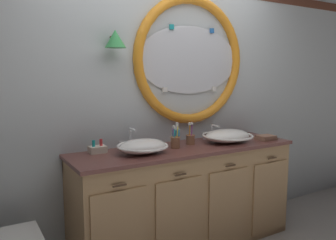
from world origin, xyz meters
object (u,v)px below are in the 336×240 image
at_px(toothbrush_holder_right, 190,139).
at_px(toiletry_basket, 98,149).
at_px(sink_basin_right, 227,136).
at_px(folded_hand_towel, 266,138).
at_px(sink_basin_left, 142,146).
at_px(soap_dispenser, 176,137).
at_px(toothbrush_holder_left, 175,141).

height_order(toothbrush_holder_right, toiletry_basket, toothbrush_holder_right).
height_order(sink_basin_right, toiletry_basket, sink_basin_right).
bearing_deg(toothbrush_holder_right, folded_hand_towel, -14.71).
bearing_deg(toothbrush_holder_right, sink_basin_right, -14.55).
bearing_deg(folded_hand_towel, sink_basin_left, 175.33).
xyz_separation_m(sink_basin_right, folded_hand_towel, (0.39, -0.10, -0.04)).
height_order(toothbrush_holder_right, folded_hand_towel, toothbrush_holder_right).
bearing_deg(soap_dispenser, toothbrush_holder_right, -20.30).
distance_m(sink_basin_left, folded_hand_towel, 1.26).
distance_m(sink_basin_left, toothbrush_holder_left, 0.33).
bearing_deg(toothbrush_holder_left, toiletry_basket, 165.41).
height_order(sink_basin_left, folded_hand_towel, sink_basin_left).
bearing_deg(folded_hand_towel, toothbrush_holder_right, 165.29).
height_order(soap_dispenser, folded_hand_towel, soap_dispenser).
bearing_deg(sink_basin_left, folded_hand_towel, -4.67).
height_order(folded_hand_towel, toiletry_basket, toiletry_basket).
distance_m(sink_basin_right, toiletry_basket, 1.19).
bearing_deg(sink_basin_right, toiletry_basket, 170.20).
bearing_deg(soap_dispenser, toothbrush_holder_left, -125.37).
bearing_deg(sink_basin_left, toothbrush_holder_right, 9.86).
relative_size(sink_basin_right, folded_hand_towel, 2.60).
relative_size(toothbrush_holder_left, folded_hand_towel, 1.22).
bearing_deg(sink_basin_left, toiletry_basket, 145.91).
height_order(toothbrush_holder_right, soap_dispenser, toothbrush_holder_right).
height_order(sink_basin_left, toiletry_basket, sink_basin_left).
height_order(toothbrush_holder_left, soap_dispenser, toothbrush_holder_left).
relative_size(sink_basin_right, toiletry_basket, 3.46).
distance_m(sink_basin_left, soap_dispenser, 0.42).
bearing_deg(soap_dispenser, folded_hand_towel, -15.53).
xyz_separation_m(folded_hand_towel, toiletry_basket, (-1.55, 0.30, 0.01)).
bearing_deg(sink_basin_left, soap_dispenser, 18.86).
height_order(sink_basin_left, toothbrush_holder_left, toothbrush_holder_left).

